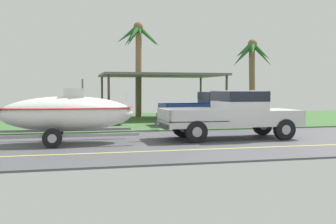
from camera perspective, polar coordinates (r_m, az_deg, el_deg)
The scene contains 8 objects.
ground at distance 23.33m, azimuth 1.47°, elevation -1.57°, with size 36.00×22.00×0.11m.
pickup_truck_towing at distance 16.13m, azimuth 9.78°, elevation 0.04°, with size 5.57×2.13×1.89m.
boat_on_trailer at distance 14.82m, azimuth -14.03°, elevation -0.20°, with size 5.94×2.34×2.28m.
parked_pickup_background at distance 21.76m, azimuth 6.88°, elevation 0.74°, with size 5.56×2.04×1.79m.
parked_sedan_near at distance 21.87m, azimuth -12.40°, elevation -0.17°, with size 4.40×1.90×1.38m.
carport_awning at distance 26.42m, azimuth -1.07°, elevation 5.07°, with size 7.65×5.57×2.92m.
palm_tree_near_left at distance 28.22m, azimuth -4.18°, elevation 9.19°, with size 3.24×2.73×6.55m.
palm_tree_mid at distance 28.02m, azimuth 11.66°, elevation 7.10°, with size 3.05×2.87×5.29m.
Camera 1 is at (-6.00, -14.08, 1.91)m, focal length 43.43 mm.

